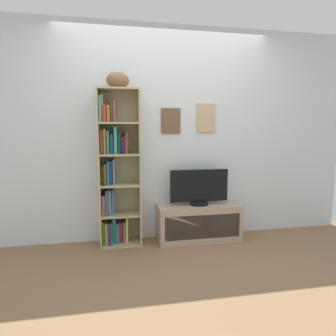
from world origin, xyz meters
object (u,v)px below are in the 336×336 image
television (199,188)px  football (118,80)px  tv_stand (199,222)px  bookshelf (115,173)px

television → football: bearing=177.4°
tv_stand → television: (-0.00, 0.00, 0.43)m
tv_stand → television: size_ratio=1.42×
tv_stand → bookshelf: bearing=175.6°
football → bookshelf: bearing=147.5°
television → bookshelf: bearing=175.7°
bookshelf → tv_stand: bookshelf is taller
television → tv_stand: bearing=-90.0°
bookshelf → television: 1.01m
bookshelf → tv_stand: bearing=-4.4°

